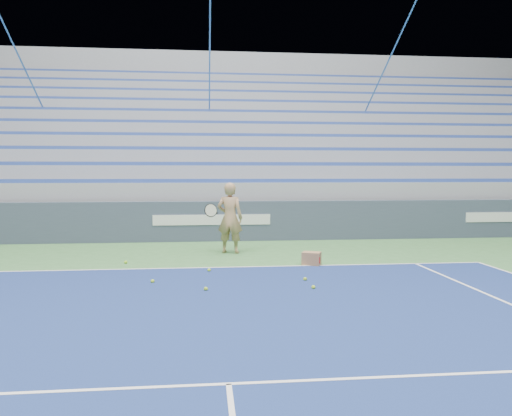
# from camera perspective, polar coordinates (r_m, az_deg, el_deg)

# --- Properties ---
(sponsor_barrier) EXTENTS (30.00, 0.32, 1.10)m
(sponsor_barrier) POSITION_cam_1_polar(r_m,az_deg,el_deg) (13.83, -5.04, -1.50)
(sponsor_barrier) COLOR #3A4559
(sponsor_barrier) RESTS_ON ground
(bleachers) EXTENTS (31.00, 9.15, 7.30)m
(bleachers) POSITION_cam_1_polar(r_m,az_deg,el_deg) (19.49, -5.34, 5.41)
(bleachers) COLOR #96999F
(bleachers) RESTS_ON ground
(tennis_player) EXTENTS (0.95, 0.90, 1.66)m
(tennis_player) POSITION_cam_1_polar(r_m,az_deg,el_deg) (11.66, -3.02, -1.13)
(tennis_player) COLOR tan
(tennis_player) RESTS_ON ground
(ball_box) EXTENTS (0.44, 0.40, 0.27)m
(ball_box) POSITION_cam_1_polar(r_m,az_deg,el_deg) (10.25, 6.36, -5.78)
(ball_box) COLOR #986D49
(ball_box) RESTS_ON ground
(tennis_ball_0) EXTENTS (0.07, 0.07, 0.07)m
(tennis_ball_0) POSITION_cam_1_polar(r_m,az_deg,el_deg) (9.58, -5.39, -7.08)
(tennis_ball_0) COLOR #AEDB2C
(tennis_ball_0) RESTS_ON ground
(tennis_ball_1) EXTENTS (0.07, 0.07, 0.07)m
(tennis_ball_1) POSITION_cam_1_polar(r_m,az_deg,el_deg) (8.76, -11.74, -8.20)
(tennis_ball_1) COLOR #AEDB2C
(tennis_ball_1) RESTS_ON ground
(tennis_ball_2) EXTENTS (0.07, 0.07, 0.07)m
(tennis_ball_2) POSITION_cam_1_polar(r_m,az_deg,el_deg) (10.73, -14.67, -6.00)
(tennis_ball_2) COLOR #AEDB2C
(tennis_ball_2) RESTS_ON ground
(tennis_ball_3) EXTENTS (0.07, 0.07, 0.07)m
(tennis_ball_3) POSITION_cam_1_polar(r_m,az_deg,el_deg) (8.07, -5.76, -9.19)
(tennis_ball_3) COLOR #AEDB2C
(tennis_ball_3) RESTS_ON ground
(tennis_ball_4) EXTENTS (0.07, 0.07, 0.07)m
(tennis_ball_4) POSITION_cam_1_polar(r_m,az_deg,el_deg) (8.79, 5.63, -8.09)
(tennis_ball_4) COLOR #AEDB2C
(tennis_ball_4) RESTS_ON ground
(tennis_ball_5) EXTENTS (0.07, 0.07, 0.07)m
(tennis_ball_5) POSITION_cam_1_polar(r_m,az_deg,el_deg) (8.20, 6.58, -8.98)
(tennis_ball_5) COLOR #AEDB2C
(tennis_ball_5) RESTS_ON ground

